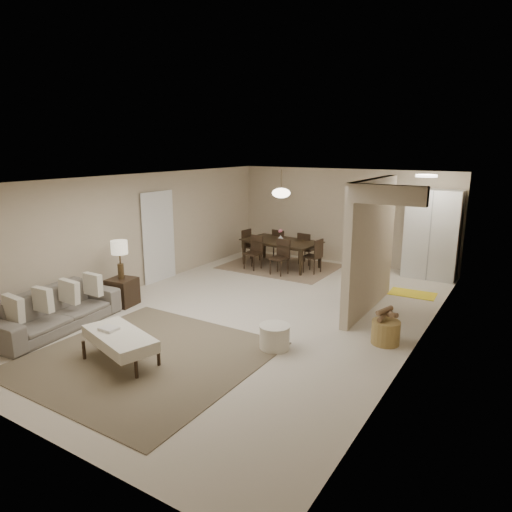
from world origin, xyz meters
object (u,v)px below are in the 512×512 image
Objects in this scene: pantry_cabinet at (432,235)px; wicker_basket at (386,332)px; round_pouf at (275,337)px; sofa at (54,310)px; side_table at (122,292)px; ottoman_bench at (120,339)px; dining_table at (280,254)px.

pantry_cabinet is 4.38m from wicker_basket.
round_pouf is at bearing -142.53° from wicker_basket.
sofa is 5.15× the size of wicker_basket.
wicker_basket is (1.41, 1.08, 0.00)m from round_pouf.
pantry_cabinet is 7.09m from side_table.
dining_table is at bearing 112.81° from ottoman_bench.
sofa is at bearing -154.57° from wicker_basket.
dining_table is (-3.73, 3.31, 0.16)m from wicker_basket.
ottoman_bench reaches higher than wicker_basket.
dining_table is at bearing -164.48° from pantry_cabinet.
sofa is 1.64× the size of ottoman_bench.
dining_table reaches higher than round_pouf.
sofa reaches higher than ottoman_bench.
pantry_cabinet is at bearing -41.98° from sofa.
side_table is at bearing -132.36° from pantry_cabinet.
side_table is (-4.75, -5.21, -0.78)m from pantry_cabinet.
sofa is 1.17× the size of dining_table.
side_table is at bearing 177.33° from round_pouf.
round_pouf is 1.09× the size of wicker_basket.
side_table is at bearing 153.53° from ottoman_bench.
pantry_cabinet is 5.57m from round_pouf.
pantry_cabinet reaches higher than ottoman_bench.
pantry_cabinet reaches higher than side_table.
wicker_basket is (3.07, 2.68, -0.18)m from ottoman_bench.
side_table is 5.05m from wicker_basket.
pantry_cabinet is 0.91× the size of sofa.
ottoman_bench reaches higher than round_pouf.
wicker_basket is 0.23× the size of dining_table.
sofa reaches higher than wicker_basket.
pantry_cabinet is 4.70× the size of wicker_basket.
wicker_basket is at bearing 37.47° from round_pouf.
side_table is 3.55m from round_pouf.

